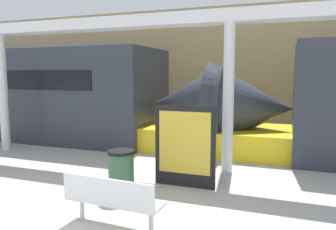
% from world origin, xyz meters
% --- Properties ---
extents(station_wall, '(56.00, 0.20, 5.00)m').
position_xyz_m(station_wall, '(0.00, 10.66, 2.50)').
color(station_wall, tan).
rests_on(station_wall, ground_plane).
extents(bench_near, '(1.53, 0.51, 0.80)m').
position_xyz_m(bench_near, '(0.37, 1.20, 0.47)').
color(bench_near, silver).
rests_on(bench_near, ground_plane).
extents(trash_bin, '(0.50, 0.50, 0.88)m').
position_xyz_m(trash_bin, '(-0.13, 2.42, 0.44)').
color(trash_bin, '#2D5138').
rests_on(trash_bin, ground_plane).
extents(poster_board, '(1.26, 0.07, 1.66)m').
position_xyz_m(poster_board, '(0.83, 3.33, 0.84)').
color(poster_board, black).
rests_on(poster_board, ground_plane).
extents(support_column_near, '(0.26, 0.26, 3.41)m').
position_xyz_m(support_column_near, '(1.47, 4.62, 1.70)').
color(support_column_near, silver).
rests_on(support_column_near, ground_plane).
extents(support_column_far, '(0.26, 0.26, 3.41)m').
position_xyz_m(support_column_far, '(-5.24, 4.62, 1.70)').
color(support_column_far, silver).
rests_on(support_column_far, ground_plane).
extents(canopy_beam, '(28.00, 0.60, 0.28)m').
position_xyz_m(canopy_beam, '(1.47, 4.62, 3.55)').
color(canopy_beam, silver).
rests_on(canopy_beam, support_column_near).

